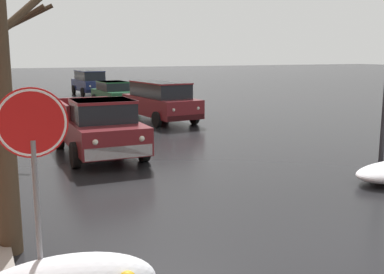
{
  "coord_description": "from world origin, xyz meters",
  "views": [
    {
      "loc": [
        -5.25,
        -4.54,
        3.08
      ],
      "look_at": [
        0.0,
        6.55,
        0.84
      ],
      "focal_mm": 42.9,
      "sensor_mm": 36.0,
      "label": 1
    }
  ],
  "objects_px": {
    "suv_maroon_parked_kerbside_close": "(160,100)",
    "sedan_green_parked_kerbside_mid": "(114,93)",
    "bare_tree_at_the_corner": "(1,73)",
    "stop_sign_at_corner": "(33,145)",
    "pickup_truck_maroon_approaching_near_lane": "(99,127)",
    "suv_darkblue_parked_far_down_block": "(90,82)"
  },
  "relations": [
    {
      "from": "suv_maroon_parked_kerbside_close",
      "to": "sedan_green_parked_kerbside_mid",
      "type": "xyz_separation_m",
      "value": [
        -0.03,
        7.56,
        -0.24
      ]
    },
    {
      "from": "suv_maroon_parked_kerbside_close",
      "to": "bare_tree_at_the_corner",
      "type": "bearing_deg",
      "value": -120.83
    },
    {
      "from": "bare_tree_at_the_corner",
      "to": "stop_sign_at_corner",
      "type": "height_order",
      "value": "bare_tree_at_the_corner"
    },
    {
      "from": "pickup_truck_maroon_approaching_near_lane",
      "to": "stop_sign_at_corner",
      "type": "bearing_deg",
      "value": -108.18
    },
    {
      "from": "bare_tree_at_the_corner",
      "to": "suv_maroon_parked_kerbside_close",
      "type": "bearing_deg",
      "value": 59.17
    },
    {
      "from": "sedan_green_parked_kerbside_mid",
      "to": "suv_darkblue_parked_far_down_block",
      "type": "height_order",
      "value": "suv_darkblue_parked_far_down_block"
    },
    {
      "from": "suv_darkblue_parked_far_down_block",
      "to": "stop_sign_at_corner",
      "type": "distance_m",
      "value": 30.24
    },
    {
      "from": "stop_sign_at_corner",
      "to": "bare_tree_at_the_corner",
      "type": "bearing_deg",
      "value": 93.9
    },
    {
      "from": "pickup_truck_maroon_approaching_near_lane",
      "to": "stop_sign_at_corner",
      "type": "distance_m",
      "value": 9.12
    },
    {
      "from": "sedan_green_parked_kerbside_mid",
      "to": "suv_darkblue_parked_far_down_block",
      "type": "bearing_deg",
      "value": 88.06
    },
    {
      "from": "stop_sign_at_corner",
      "to": "sedan_green_parked_kerbside_mid",
      "type": "bearing_deg",
      "value": 72.12
    },
    {
      "from": "bare_tree_at_the_corner",
      "to": "suv_maroon_parked_kerbside_close",
      "type": "relative_size",
      "value": 1.19
    },
    {
      "from": "bare_tree_at_the_corner",
      "to": "suv_darkblue_parked_far_down_block",
      "type": "relative_size",
      "value": 1.27
    },
    {
      "from": "bare_tree_at_the_corner",
      "to": "sedan_green_parked_kerbside_mid",
      "type": "distance_m",
      "value": 21.08
    },
    {
      "from": "bare_tree_at_the_corner",
      "to": "pickup_truck_maroon_approaching_near_lane",
      "type": "height_order",
      "value": "bare_tree_at_the_corner"
    },
    {
      "from": "suv_darkblue_parked_far_down_block",
      "to": "stop_sign_at_corner",
      "type": "relative_size",
      "value": 1.67
    },
    {
      "from": "pickup_truck_maroon_approaching_near_lane",
      "to": "suv_darkblue_parked_far_down_block",
      "type": "relative_size",
      "value": 1.09
    },
    {
      "from": "bare_tree_at_the_corner",
      "to": "pickup_truck_maroon_approaching_near_lane",
      "type": "bearing_deg",
      "value": 65.0
    },
    {
      "from": "pickup_truck_maroon_approaching_near_lane",
      "to": "suv_darkblue_parked_far_down_block",
      "type": "distance_m",
      "value": 21.22
    },
    {
      "from": "suv_darkblue_parked_far_down_block",
      "to": "pickup_truck_maroon_approaching_near_lane",
      "type": "bearing_deg",
      "value": -102.25
    },
    {
      "from": "stop_sign_at_corner",
      "to": "suv_darkblue_parked_far_down_block",
      "type": "bearing_deg",
      "value": 75.98
    },
    {
      "from": "bare_tree_at_the_corner",
      "to": "sedan_green_parked_kerbside_mid",
      "type": "relative_size",
      "value": 1.36
    }
  ]
}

